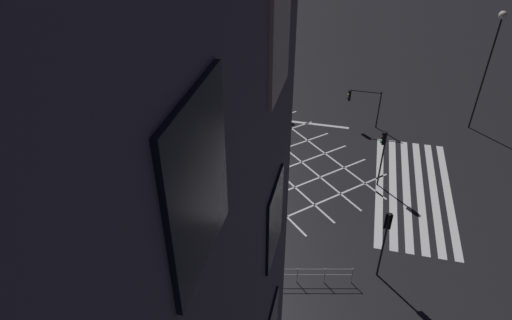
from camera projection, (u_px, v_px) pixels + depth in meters
name	position (u px, v px, depth m)	size (l,w,h in m)	color
ground_plane	(256.00, 168.00, 33.19)	(200.00, 200.00, 0.00)	black
road_markings	(342.00, 177.00, 32.34)	(18.63, 22.85, 0.01)	silver
traffic_light_nw_main	(84.00, 185.00, 26.84)	(2.13, 0.36, 3.91)	black
traffic_light_ne_main	(180.00, 73.00, 40.34)	(0.39, 0.36, 3.95)	black
traffic_light_median_south	(383.00, 148.00, 29.88)	(0.36, 0.39, 4.27)	black
traffic_light_sw_main	(386.00, 232.00, 23.25)	(0.39, 0.36, 4.35)	black
traffic_light_ne_cross	(191.00, 69.00, 40.21)	(0.36, 0.39, 4.45)	black
traffic_light_se_cross	(361.00, 99.00, 36.96)	(0.36, 2.71, 3.29)	black
street_lamp_east	(190.00, 28.00, 42.47)	(0.42, 0.42, 8.52)	black
street_lamp_west	(494.00, 45.00, 34.01)	(0.58, 0.58, 9.65)	black
street_lamp_far	(249.00, 41.00, 40.45)	(0.41, 0.41, 7.98)	black
street_tree_far	(150.00, 34.00, 42.78)	(3.97, 3.97, 6.83)	brown
waiting_car	(250.00, 93.00, 42.04)	(4.28, 1.76, 1.27)	silver
pedestrian_railing	(256.00, 274.00, 24.12)	(2.41, 9.98, 1.05)	#B7B7BC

